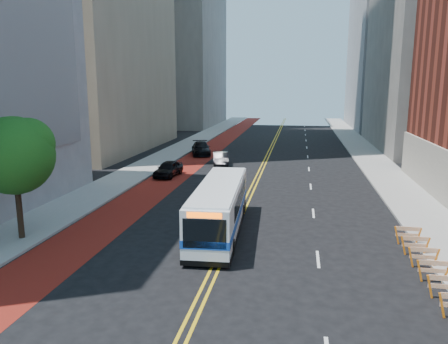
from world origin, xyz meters
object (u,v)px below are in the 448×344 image
transit_bus (220,207)px  car_c (201,148)px  car_a (168,169)px  car_b (221,159)px  street_tree (15,152)px

transit_bus → car_c: bearing=102.0°
transit_bus → car_a: (-7.63, 14.85, -0.80)m
transit_bus → car_a: bearing=114.3°
car_b → car_c: bearing=106.3°
street_tree → car_b: 25.56m
car_b → street_tree: bearing=-117.4°
street_tree → car_a: size_ratio=1.55×
street_tree → car_c: size_ratio=1.24×
car_c → street_tree: bearing=-111.2°
street_tree → car_b: street_tree is taller
street_tree → car_a: (2.90, 17.99, -4.18)m
street_tree → car_c: street_tree is taller
car_b → transit_bus: bearing=-91.8°
car_c → car_b: bearing=-77.5°
street_tree → car_a: street_tree is taller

